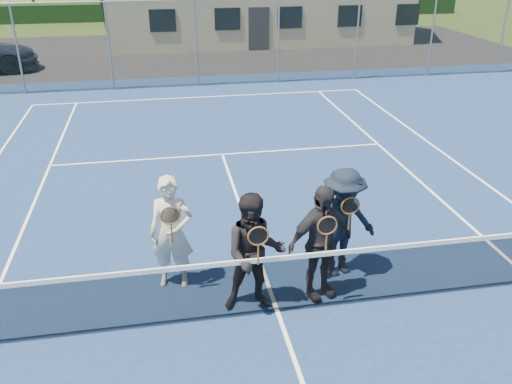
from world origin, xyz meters
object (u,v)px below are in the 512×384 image
(player_a, at_px, (172,233))
(player_d, at_px, (342,223))
(tennis_net, at_px, (278,282))
(player_c, at_px, (320,243))
(player_b, at_px, (255,253))

(player_a, bearing_deg, player_d, -3.56)
(tennis_net, xyz_separation_m, player_c, (0.69, 0.32, 0.38))
(tennis_net, bearing_deg, player_d, 34.98)
(player_a, xyz_separation_m, player_d, (2.62, -0.16, -0.00))
(player_b, height_order, player_c, same)
(player_b, distance_m, player_d, 1.63)
(player_c, height_order, player_d, same)
(player_b, relative_size, player_c, 1.00)
(player_b, bearing_deg, tennis_net, -34.29)
(tennis_net, relative_size, player_b, 6.49)
(tennis_net, relative_size, player_d, 6.49)
(player_d, bearing_deg, player_b, -157.04)
(player_a, bearing_deg, player_c, -17.96)
(player_a, height_order, player_b, same)
(player_c, xyz_separation_m, player_d, (0.51, 0.52, -0.00))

